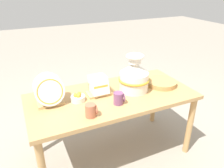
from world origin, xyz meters
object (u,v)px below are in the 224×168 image
dish_rack_square_plates (99,88)px  mug_plum_glaze (119,98)px  ceramic_vase (134,76)px  wicker_charger_stack (162,83)px  mug_terracotta_glaze (91,110)px  fruit_bowl (78,98)px  dish_rack_round_plates (49,92)px

dish_rack_square_plates → mug_plum_glaze: bearing=-68.4°
ceramic_vase → wicker_charger_stack: ceramic_vase is taller
dish_rack_square_plates → mug_plum_glaze: size_ratio=2.07×
mug_terracotta_glaze → fruit_bowl: size_ratio=0.85×
fruit_bowl → dish_rack_square_plates: bearing=10.7°
wicker_charger_stack → mug_plum_glaze: size_ratio=2.78×
mug_plum_glaze → fruit_bowl: mug_plum_glaze is taller
ceramic_vase → dish_rack_round_plates: size_ratio=1.36×
ceramic_vase → dish_rack_square_plates: (-0.32, 0.06, -0.08)m
dish_rack_round_plates → dish_rack_square_plates: dish_rack_round_plates is taller
mug_terracotta_glaze → ceramic_vase: bearing=25.7°
dish_rack_round_plates → dish_rack_square_plates: (0.42, -0.00, -0.05)m
dish_rack_square_plates → dish_rack_round_plates: bearing=179.6°
wicker_charger_stack → fruit_bowl: size_ratio=2.37×
dish_rack_square_plates → ceramic_vase: bearing=-10.6°
dish_rack_square_plates → wicker_charger_stack: dish_rack_square_plates is taller
fruit_bowl → dish_rack_round_plates: bearing=169.2°
dish_rack_round_plates → fruit_bowl: (0.22, -0.04, -0.08)m
mug_plum_glaze → fruit_bowl: 0.35m
dish_rack_square_plates → fruit_bowl: size_ratio=1.76×
mug_terracotta_glaze → fruit_bowl: bearing=95.0°
ceramic_vase → dish_rack_square_plates: 0.34m
ceramic_vase → wicker_charger_stack: (0.30, -0.02, -0.12)m
wicker_charger_stack → mug_plum_glaze: mug_plum_glaze is taller
ceramic_vase → dish_rack_square_plates: ceramic_vase is taller
dish_rack_round_plates → mug_terracotta_glaze: dish_rack_round_plates is taller
dish_rack_round_plates → wicker_charger_stack: dish_rack_round_plates is taller
dish_rack_round_plates → mug_plum_glaze: bearing=-24.0°
mug_terracotta_glaze → mug_plum_glaze: size_ratio=1.00×
fruit_bowl → wicker_charger_stack: bearing=-2.8°
dish_rack_round_plates → mug_plum_glaze: 0.57m
mug_terracotta_glaze → dish_rack_square_plates: bearing=59.3°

